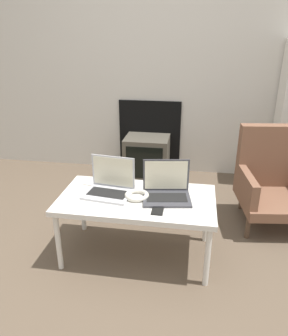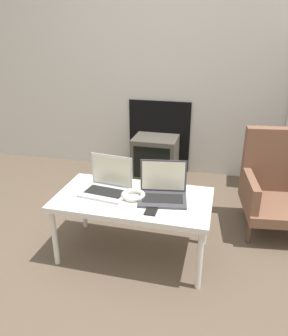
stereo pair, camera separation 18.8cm
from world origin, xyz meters
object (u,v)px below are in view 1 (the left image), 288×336
tv (147,157)px  headphones (137,195)px  laptop_left (110,185)px  armchair (273,178)px  phone (158,209)px  laptop_right (166,189)px

tv → headphones: bearing=-83.9°
laptop_left → armchair: 1.37m
phone → tv: (-0.31, 1.52, -0.24)m
laptop_right → phone: bearing=-109.6°
laptop_right → laptop_left: bearing=170.8°
laptop_left → laptop_right: 0.39m
phone → headphones: bearing=139.1°
laptop_right → phone: (-0.03, -0.18, -0.05)m
phone → laptop_right: bearing=79.5°
headphones → tv: size_ratio=0.35×
laptop_right → headphones: bearing=-176.2°
laptop_left → armchair: armchair is taller
laptop_left → headphones: (0.20, -0.04, -0.04)m
headphones → tv: (-0.15, 1.38, -0.25)m
tv → armchair: armchair is taller
headphones → phone: 0.21m
laptop_left → phone: 0.40m
laptop_right → phone: size_ratio=2.34×
headphones → phone: (0.16, -0.14, -0.01)m
laptop_left → phone: size_ratio=2.29×
headphones → armchair: (1.02, 0.66, -0.10)m
laptop_right → headphones: 0.20m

